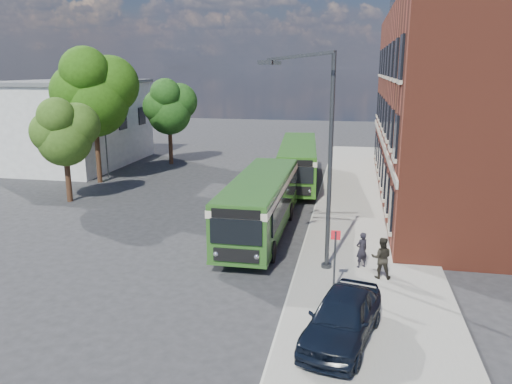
% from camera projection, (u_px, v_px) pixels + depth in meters
% --- Properties ---
extents(ground, '(120.00, 120.00, 0.00)m').
position_uv_depth(ground, '(220.00, 246.00, 24.03)').
color(ground, '#29292B').
rests_on(ground, ground).
extents(pavement, '(6.00, 48.00, 0.15)m').
position_uv_depth(pavement, '(366.00, 208.00, 30.31)').
color(pavement, gray).
rests_on(pavement, ground).
extents(kerb_line, '(0.12, 48.00, 0.01)m').
position_uv_depth(kerb_line, '(316.00, 206.00, 30.90)').
color(kerb_line, beige).
rests_on(kerb_line, ground).
extents(brick_office, '(12.10, 26.00, 14.20)m').
position_uv_depth(brick_office, '(485.00, 91.00, 31.14)').
color(brick_office, maroon).
rests_on(brick_office, ground).
extents(white_building, '(9.40, 13.40, 7.30)m').
position_uv_depth(white_building, '(75.00, 123.00, 43.66)').
color(white_building, beige).
rests_on(white_building, ground).
extents(flagpole, '(0.95, 0.10, 9.00)m').
position_uv_depth(flagpole, '(104.00, 114.00, 37.55)').
color(flagpole, '#323436').
rests_on(flagpole, ground).
extents(street_lamp, '(2.96, 2.38, 9.00)m').
position_uv_depth(street_lamp, '(321.00, 159.00, 20.06)').
color(street_lamp, '#323436').
rests_on(street_lamp, ground).
extents(bus_stop_sign, '(0.35, 0.08, 2.52)m').
position_uv_depth(bus_stop_sign, '(335.00, 256.00, 18.62)').
color(bus_stop_sign, '#323436').
rests_on(bus_stop_sign, ground).
extents(bus_front, '(2.70, 11.20, 3.02)m').
position_uv_depth(bus_front, '(260.00, 200.00, 25.29)').
color(bus_front, '#2B5A1E').
rests_on(bus_front, ground).
extents(bus_rear, '(3.68, 12.65, 3.02)m').
position_uv_depth(bus_rear, '(298.00, 159.00, 36.62)').
color(bus_rear, '#2C6419').
rests_on(bus_rear, ground).
extents(parked_car, '(2.81, 4.84, 1.55)m').
position_uv_depth(parked_car, '(342.00, 317.00, 15.27)').
color(parked_car, black).
rests_on(parked_car, pavement).
extents(pedestrian_a, '(0.67, 0.64, 1.54)m').
position_uv_depth(pedestrian_a, '(362.00, 250.00, 20.95)').
color(pedestrian_a, black).
rests_on(pedestrian_a, pavement).
extents(pedestrian_b, '(0.83, 0.65, 1.70)m').
position_uv_depth(pedestrian_b, '(381.00, 258.00, 19.86)').
color(pedestrian_b, black).
rests_on(pedestrian_b, pavement).
extents(tree_left, '(3.94, 3.74, 6.65)m').
position_uv_depth(tree_left, '(64.00, 132.00, 30.96)').
color(tree_left, '#392114').
rests_on(tree_left, ground).
extents(tree_mid, '(5.83, 5.54, 9.84)m').
position_uv_depth(tree_mid, '(94.00, 92.00, 35.76)').
color(tree_mid, '#392114').
rests_on(tree_mid, ground).
extents(tree_right, '(4.45, 4.24, 7.52)m').
position_uv_depth(tree_right, '(169.00, 106.00, 43.38)').
color(tree_right, '#392114').
rests_on(tree_right, ground).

